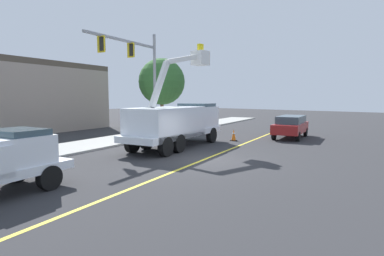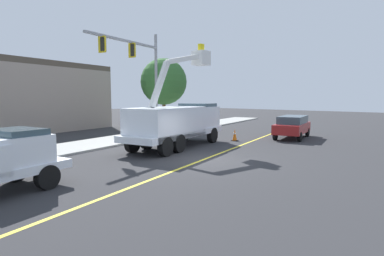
{
  "view_description": "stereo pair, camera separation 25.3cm",
  "coord_description": "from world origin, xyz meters",
  "px_view_note": "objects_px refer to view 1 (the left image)",
  "views": [
    {
      "loc": [
        -11.86,
        -9.33,
        3.13
      ],
      "look_at": [
        1.16,
        1.74,
        1.4
      ],
      "focal_mm": 28.69,
      "sensor_mm": 36.0,
      "label": 1
    },
    {
      "loc": [
        -11.7,
        -9.52,
        3.13
      ],
      "look_at": [
        1.16,
        1.74,
        1.4
      ],
      "focal_mm": 28.69,
      "sensor_mm": 36.0,
      "label": 2
    }
  ],
  "objects_px": {
    "traffic_cone_mid_front": "(234,135)",
    "traffic_signal_mast": "(138,66)",
    "utility_bucket_truck": "(177,122)",
    "passing_minivan": "(291,125)"
  },
  "relations": [
    {
      "from": "passing_minivan",
      "to": "traffic_signal_mast",
      "type": "relative_size",
      "value": 0.64
    },
    {
      "from": "utility_bucket_truck",
      "to": "passing_minivan",
      "type": "distance_m",
      "value": 9.54
    },
    {
      "from": "traffic_cone_mid_front",
      "to": "traffic_signal_mast",
      "type": "xyz_separation_m",
      "value": [
        -3.94,
        5.7,
        4.94
      ]
    },
    {
      "from": "traffic_cone_mid_front",
      "to": "traffic_signal_mast",
      "type": "relative_size",
      "value": 0.11
    },
    {
      "from": "passing_minivan",
      "to": "traffic_signal_mast",
      "type": "distance_m",
      "value": 12.33
    },
    {
      "from": "utility_bucket_truck",
      "to": "traffic_signal_mast",
      "type": "xyz_separation_m",
      "value": [
        0.65,
        4.48,
        3.76
      ]
    },
    {
      "from": "utility_bucket_truck",
      "to": "passing_minivan",
      "type": "height_order",
      "value": "utility_bucket_truck"
    },
    {
      "from": "traffic_signal_mast",
      "to": "utility_bucket_truck",
      "type": "bearing_deg",
      "value": -98.26
    },
    {
      "from": "passing_minivan",
      "to": "traffic_signal_mast",
      "type": "height_order",
      "value": "traffic_signal_mast"
    },
    {
      "from": "utility_bucket_truck",
      "to": "passing_minivan",
      "type": "xyz_separation_m",
      "value": [
        8.77,
        -3.7,
        -0.63
      ]
    }
  ]
}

